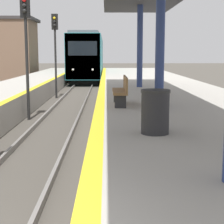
# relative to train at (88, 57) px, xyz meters

# --- Properties ---
(train) EXTENTS (2.83, 18.81, 4.49)m
(train) POSITION_rel_train_xyz_m (0.00, 0.00, 0.00)
(train) COLOR black
(train) RESTS_ON ground
(signal_mid) EXTENTS (0.36, 0.31, 4.92)m
(signal_mid) POSITION_rel_train_xyz_m (-1.28, -24.06, 1.13)
(signal_mid) COLOR black
(signal_mid) RESTS_ON ground
(signal_far) EXTENTS (0.36, 0.31, 4.92)m
(signal_far) POSITION_rel_train_xyz_m (-1.14, -16.66, 1.13)
(signal_far) COLOR black
(signal_far) RESTS_ON ground
(trash_bin) EXTENTS (0.61, 0.61, 0.92)m
(trash_bin) POSITION_rel_train_xyz_m (2.87, -31.38, -0.82)
(trash_bin) COLOR #262628
(trash_bin) RESTS_ON platform_right
(bench) EXTENTS (0.44, 1.78, 0.92)m
(bench) POSITION_rel_train_xyz_m (2.35, -27.00, -0.78)
(bench) COLOR brown
(bench) RESTS_ON platform_right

